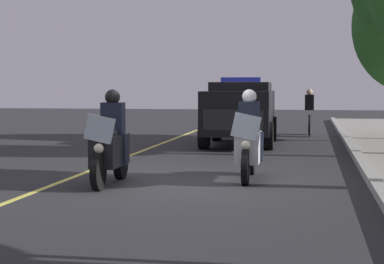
% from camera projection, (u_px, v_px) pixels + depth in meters
% --- Properties ---
extents(ground_plane, '(80.00, 80.00, 0.00)m').
position_uv_depth(ground_plane, '(187.00, 183.00, 12.52)').
color(ground_plane, '#28282B').
extents(curb_strip, '(48.00, 0.24, 0.15)m').
position_uv_depth(curb_strip, '(375.00, 183.00, 11.94)').
color(curb_strip, '#9E9B93').
rests_on(curb_strip, ground).
extents(lane_stripe_center, '(48.00, 0.12, 0.01)m').
position_uv_depth(lane_stripe_center, '(67.00, 179.00, 12.92)').
color(lane_stripe_center, '#E0D14C').
rests_on(lane_stripe_center, ground).
extents(police_motorcycle_lead_left, '(2.14, 0.57, 1.72)m').
position_uv_depth(police_motorcycle_lead_left, '(110.00, 146.00, 12.25)').
color(police_motorcycle_lead_left, black).
rests_on(police_motorcycle_lead_left, ground).
extents(police_motorcycle_lead_right, '(2.14, 0.57, 1.72)m').
position_uv_depth(police_motorcycle_lead_right, '(248.00, 143.00, 12.91)').
color(police_motorcycle_lead_right, black).
rests_on(police_motorcycle_lead_right, ground).
extents(police_suv, '(4.95, 2.17, 2.05)m').
position_uv_depth(police_suv, '(241.00, 110.00, 20.56)').
color(police_suv, black).
rests_on(police_suv, ground).
extents(cyclist_background, '(1.76, 0.33, 1.69)m').
position_uv_depth(cyclist_background, '(309.00, 112.00, 24.44)').
color(cyclist_background, black).
rests_on(cyclist_background, ground).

